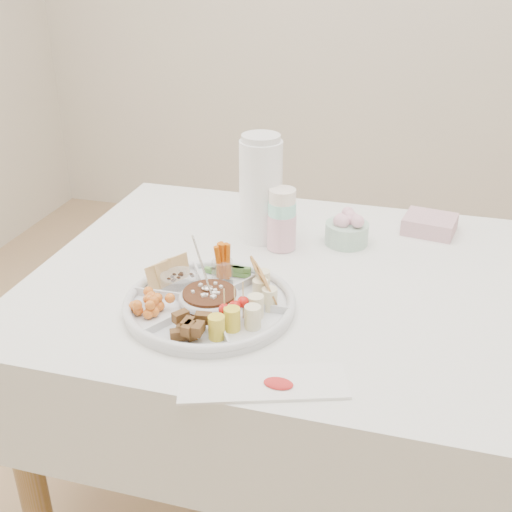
# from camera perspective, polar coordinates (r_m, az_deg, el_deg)

# --- Properties ---
(floor) EXTENTS (4.00, 4.00, 0.00)m
(floor) POSITION_cam_1_polar(r_m,az_deg,el_deg) (2.05, 6.38, -21.13)
(floor) COLOR tan
(floor) RESTS_ON ground
(dining_table) EXTENTS (1.52, 1.02, 0.76)m
(dining_table) POSITION_cam_1_polar(r_m,az_deg,el_deg) (1.79, 7.01, -12.97)
(dining_table) COLOR white
(dining_table) RESTS_ON floor
(party_tray) EXTENTS (0.39, 0.39, 0.04)m
(party_tray) POSITION_cam_1_polar(r_m,az_deg,el_deg) (1.44, -4.13, -4.01)
(party_tray) COLOR silver
(party_tray) RESTS_ON dining_table
(bean_dip) EXTENTS (0.12, 0.12, 0.04)m
(bean_dip) POSITION_cam_1_polar(r_m,az_deg,el_deg) (1.44, -4.14, -3.76)
(bean_dip) COLOR black
(bean_dip) RESTS_ON party_tray
(tortillas) EXTENTS (0.11, 0.11, 0.07)m
(tortillas) POSITION_cam_1_polar(r_m,az_deg,el_deg) (1.46, 0.83, -2.58)
(tortillas) COLOR #A18149
(tortillas) RESTS_ON party_tray
(carrot_cucumber) EXTENTS (0.10, 0.10, 0.09)m
(carrot_cucumber) POSITION_cam_1_polar(r_m,az_deg,el_deg) (1.53, -2.70, -0.27)
(carrot_cucumber) COLOR #D25C0A
(carrot_cucumber) RESTS_ON party_tray
(pita_raisins) EXTENTS (0.12, 0.12, 0.07)m
(pita_raisins) POSITION_cam_1_polar(r_m,az_deg,el_deg) (1.52, -7.45, -1.55)
(pita_raisins) COLOR tan
(pita_raisins) RESTS_ON party_tray
(cherries) EXTENTS (0.10, 0.10, 0.04)m
(cherries) POSITION_cam_1_polar(r_m,az_deg,el_deg) (1.42, -9.29, -4.24)
(cherries) COLOR orange
(cherries) RESTS_ON party_tray
(granola_chunks) EXTENTS (0.09, 0.09, 0.04)m
(granola_chunks) POSITION_cam_1_polar(r_m,az_deg,el_deg) (1.33, -5.87, -6.28)
(granola_chunks) COLOR brown
(granola_chunks) RESTS_ON party_tray
(banana_tomato) EXTENTS (0.12, 0.12, 0.09)m
(banana_tomato) POSITION_cam_1_polar(r_m,az_deg,el_deg) (1.34, -0.45, -4.66)
(banana_tomato) COLOR #D5BC6B
(banana_tomato) RESTS_ON party_tray
(cup_stack) EXTENTS (0.10, 0.10, 0.21)m
(cup_stack) POSITION_cam_1_polar(r_m,az_deg,el_deg) (1.69, 2.33, 3.96)
(cup_stack) COLOR beige
(cup_stack) RESTS_ON dining_table
(thermos) EXTENTS (0.14, 0.14, 0.30)m
(thermos) POSITION_cam_1_polar(r_m,az_deg,el_deg) (1.73, 0.42, 6.12)
(thermos) COLOR white
(thermos) RESTS_ON dining_table
(flower_bowl) EXTENTS (0.14, 0.14, 0.09)m
(flower_bowl) POSITION_cam_1_polar(r_m,az_deg,el_deg) (1.76, 8.09, 2.44)
(flower_bowl) COLOR #92C9AB
(flower_bowl) RESTS_ON dining_table
(napkin_stack) EXTENTS (0.16, 0.14, 0.05)m
(napkin_stack) POSITION_cam_1_polar(r_m,az_deg,el_deg) (1.88, 15.18, 2.74)
(napkin_stack) COLOR #D09DA8
(napkin_stack) RESTS_ON dining_table
(placemat) EXTENTS (0.34, 0.20, 0.01)m
(placemat) POSITION_cam_1_polar(r_m,az_deg,el_deg) (1.23, 0.62, -11.25)
(placemat) COLOR white
(placemat) RESTS_ON dining_table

